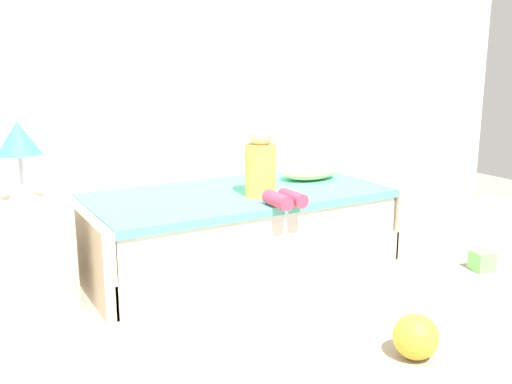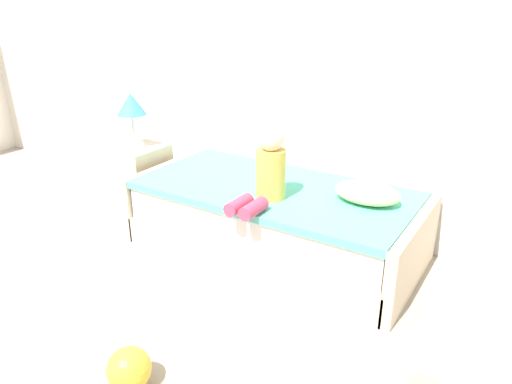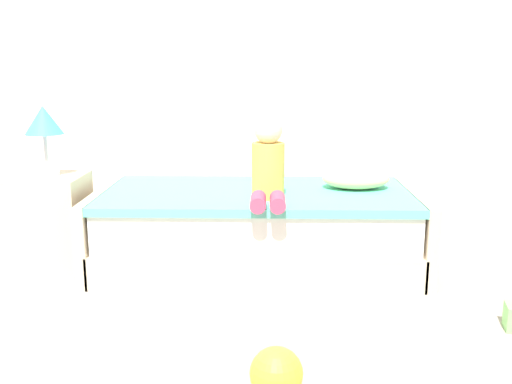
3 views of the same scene
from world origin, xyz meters
name	(u,v)px [view 3 (image 3 of 3)]	position (x,y,z in m)	size (l,w,h in m)	color
wall_rear	(178,43)	(0.00, 2.60, 1.45)	(7.20, 0.10, 2.90)	silver
bed	(257,229)	(0.58, 2.00, 0.25)	(2.11, 1.00, 0.50)	beige
nightstand	(52,221)	(-0.77, 1.97, 0.30)	(0.44, 0.44, 0.60)	beige
table_lamp	(44,124)	(-0.77, 1.97, 0.94)	(0.24, 0.24, 0.45)	silver
child_figure	(268,166)	(0.65, 1.77, 0.70)	(0.20, 0.51, 0.50)	gold
pillow	(356,179)	(1.23, 2.10, 0.56)	(0.44, 0.30, 0.13)	#F2E58C
toy_ball	(276,374)	(0.69, 0.43, 0.11)	(0.22, 0.22, 0.22)	yellow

